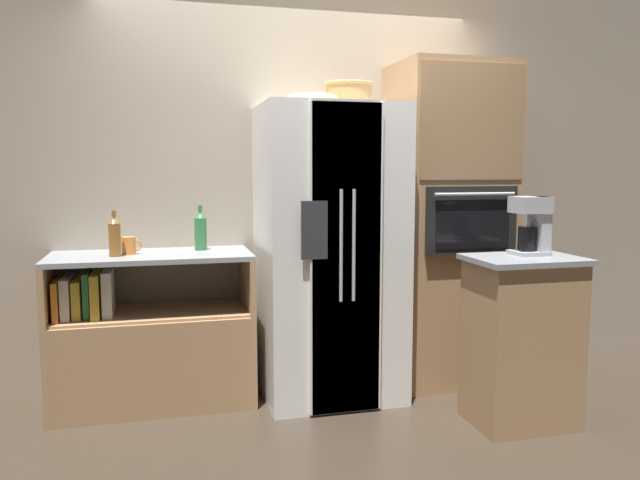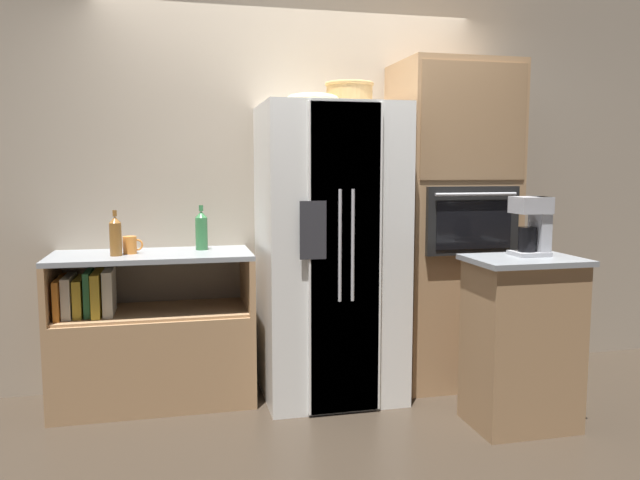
{
  "view_description": "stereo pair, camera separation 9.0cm",
  "coord_description": "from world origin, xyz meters",
  "px_view_note": "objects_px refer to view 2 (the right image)",
  "views": [
    {
      "loc": [
        -0.87,
        -3.71,
        1.46
      ],
      "look_at": [
        0.08,
        -0.02,
        1.01
      ],
      "focal_mm": 35.0,
      "sensor_mm": 36.0,
      "label": 1
    },
    {
      "loc": [
        -0.79,
        -3.73,
        1.46
      ],
      "look_at": [
        0.08,
        -0.02,
        1.01
      ],
      "focal_mm": 35.0,
      "sensor_mm": 36.0,
      "label": 2
    }
  ],
  "objects_px": {
    "wall_oven": "(450,225)",
    "fruit_bowl": "(312,98)",
    "wicker_basket": "(349,94)",
    "bottle_tall": "(201,230)",
    "bottle_short": "(116,236)",
    "coffee_maker": "(534,223)",
    "mug": "(130,245)",
    "refrigerator": "(329,252)"
  },
  "relations": [
    {
      "from": "refrigerator",
      "to": "coffee_maker",
      "type": "xyz_separation_m",
      "value": [
        1.01,
        -0.68,
        0.22
      ]
    },
    {
      "from": "mug",
      "to": "coffee_maker",
      "type": "height_order",
      "value": "coffee_maker"
    },
    {
      "from": "mug",
      "to": "bottle_tall",
      "type": "bearing_deg",
      "value": 11.85
    },
    {
      "from": "refrigerator",
      "to": "bottle_tall",
      "type": "bearing_deg",
      "value": 165.73
    },
    {
      "from": "bottle_short",
      "to": "coffee_maker",
      "type": "bearing_deg",
      "value": -17.29
    },
    {
      "from": "fruit_bowl",
      "to": "mug",
      "type": "xyz_separation_m",
      "value": [
        -1.1,
        0.16,
        -0.88
      ]
    },
    {
      "from": "wall_oven",
      "to": "fruit_bowl",
      "type": "height_order",
      "value": "wall_oven"
    },
    {
      "from": "bottle_short",
      "to": "refrigerator",
      "type": "bearing_deg",
      "value": -1.6
    },
    {
      "from": "refrigerator",
      "to": "wicker_basket",
      "type": "xyz_separation_m",
      "value": [
        0.15,
        0.07,
        1.0
      ]
    },
    {
      "from": "mug",
      "to": "wall_oven",
      "type": "bearing_deg",
      "value": -1.04
    },
    {
      "from": "wall_oven",
      "to": "fruit_bowl",
      "type": "bearing_deg",
      "value": -172.79
    },
    {
      "from": "wicker_basket",
      "to": "mug",
      "type": "relative_size",
      "value": 2.59
    },
    {
      "from": "wall_oven",
      "to": "bottle_short",
      "type": "bearing_deg",
      "value": -179.03
    },
    {
      "from": "refrigerator",
      "to": "wicker_basket",
      "type": "relative_size",
      "value": 5.96
    },
    {
      "from": "wicker_basket",
      "to": "bottle_tall",
      "type": "xyz_separation_m",
      "value": [
        -0.93,
        0.13,
        -0.86
      ]
    },
    {
      "from": "refrigerator",
      "to": "mug",
      "type": "height_order",
      "value": "refrigerator"
    },
    {
      "from": "wall_oven",
      "to": "bottle_tall",
      "type": "height_order",
      "value": "wall_oven"
    },
    {
      "from": "fruit_bowl",
      "to": "bottle_short",
      "type": "height_order",
      "value": "fruit_bowl"
    },
    {
      "from": "fruit_bowl",
      "to": "bottle_tall",
      "type": "xyz_separation_m",
      "value": [
        -0.67,
        0.25,
        -0.81
      ]
    },
    {
      "from": "bottle_short",
      "to": "wicker_basket",
      "type": "bearing_deg",
      "value": 1.43
    },
    {
      "from": "wall_oven",
      "to": "mug",
      "type": "height_order",
      "value": "wall_oven"
    },
    {
      "from": "wall_oven",
      "to": "coffee_maker",
      "type": "relative_size",
      "value": 6.45
    },
    {
      "from": "bottle_short",
      "to": "mug",
      "type": "distance_m",
      "value": 0.13
    },
    {
      "from": "fruit_bowl",
      "to": "bottle_tall",
      "type": "relative_size",
      "value": 1.11
    },
    {
      "from": "wicker_basket",
      "to": "bottle_tall",
      "type": "relative_size",
      "value": 1.09
    },
    {
      "from": "fruit_bowl",
      "to": "coffee_maker",
      "type": "bearing_deg",
      "value": -29.12
    },
    {
      "from": "fruit_bowl",
      "to": "bottle_tall",
      "type": "distance_m",
      "value": 1.08
    },
    {
      "from": "refrigerator",
      "to": "wall_oven",
      "type": "relative_size",
      "value": 0.86
    },
    {
      "from": "wall_oven",
      "to": "wicker_basket",
      "type": "height_order",
      "value": "wall_oven"
    },
    {
      "from": "bottle_short",
      "to": "mug",
      "type": "height_order",
      "value": "bottle_short"
    },
    {
      "from": "bottle_tall",
      "to": "bottle_short",
      "type": "xyz_separation_m",
      "value": [
        -0.51,
        -0.16,
        -0.01
      ]
    },
    {
      "from": "wicker_basket",
      "to": "coffee_maker",
      "type": "xyz_separation_m",
      "value": [
        0.86,
        -0.75,
        -0.78
      ]
    },
    {
      "from": "refrigerator",
      "to": "wall_oven",
      "type": "distance_m",
      "value": 0.88
    },
    {
      "from": "refrigerator",
      "to": "coffee_maker",
      "type": "relative_size",
      "value": 5.55
    },
    {
      "from": "bottle_short",
      "to": "coffee_maker",
      "type": "distance_m",
      "value": 2.41
    },
    {
      "from": "bottle_short",
      "to": "coffee_maker",
      "type": "height_order",
      "value": "coffee_maker"
    },
    {
      "from": "bottle_short",
      "to": "coffee_maker",
      "type": "xyz_separation_m",
      "value": [
        2.3,
        -0.72,
        0.09
      ]
    },
    {
      "from": "bottle_tall",
      "to": "wicker_basket",
      "type": "bearing_deg",
      "value": -7.82
    },
    {
      "from": "bottle_short",
      "to": "wall_oven",
      "type": "bearing_deg",
      "value": 0.97
    },
    {
      "from": "fruit_bowl",
      "to": "coffee_maker",
      "type": "relative_size",
      "value": 0.95
    },
    {
      "from": "bottle_tall",
      "to": "coffee_maker",
      "type": "height_order",
      "value": "coffee_maker"
    },
    {
      "from": "wall_oven",
      "to": "fruit_bowl",
      "type": "relative_size",
      "value": 6.81
    }
  ]
}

